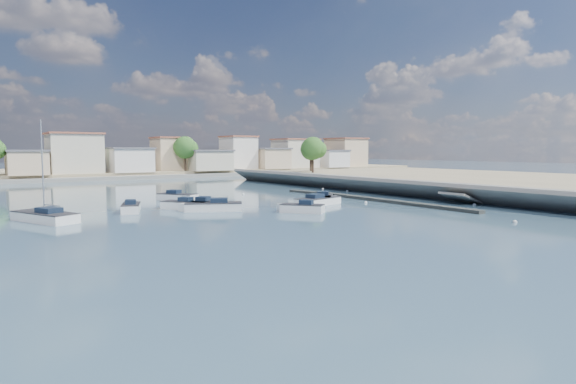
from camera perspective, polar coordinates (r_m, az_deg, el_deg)
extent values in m
plane|color=#335567|center=(78.79, -8.13, 0.45)|extent=(400.00, 400.00, 0.00)
cube|color=slate|center=(68.79, 16.32, 0.39)|extent=(5.00, 90.00, 1.80)
cube|color=slate|center=(65.50, 13.90, 0.23)|extent=(4.17, 90.00, 2.86)
cube|color=gray|center=(87.31, 25.77, 1.00)|extent=(40.00, 90.00, 1.70)
cube|color=slate|center=(59.82, 20.21, -0.86)|extent=(5.31, 3.50, 1.94)
cube|color=black|center=(58.33, 11.38, -1.01)|extent=(1.00, 26.00, 0.35)
cube|color=black|center=(68.51, 2.70, -0.06)|extent=(2.00, 8.05, 0.30)
cube|color=gray|center=(127.46, -18.47, 2.28)|extent=(160.00, 40.00, 1.40)
cube|color=slate|center=(107.43, -15.42, 1.73)|extent=(160.00, 2.50, 0.80)
cube|color=#D3B691|center=(106.13, -28.55, 3.03)|extent=(7.00, 8.00, 4.50)
cube|color=#595960|center=(106.10, -28.60, 4.33)|extent=(7.42, 8.48, 0.35)
cube|color=beige|center=(109.33, -23.99, 4.16)|extent=(10.00, 9.00, 8.00)
cube|color=#99513D|center=(109.38, -24.06, 6.35)|extent=(10.60, 9.54, 0.35)
cube|color=silver|center=(110.88, -18.26, 3.57)|extent=(8.50, 8.50, 5.00)
cube|color=#595960|center=(110.85, -18.29, 4.95)|extent=(9.01, 9.01, 0.35)
cube|color=#D3B691|center=(116.82, -13.95, 4.35)|extent=(6.50, 7.50, 7.50)
cube|color=#99513D|center=(116.85, -13.99, 6.27)|extent=(6.89, 7.95, 0.35)
cube|color=beige|center=(116.20, -9.54, 3.68)|extent=(9.50, 9.00, 4.50)
cube|color=#595960|center=(116.18, -9.55, 4.88)|extent=(10.07, 9.54, 0.35)
cube|color=silver|center=(123.33, -5.89, 4.61)|extent=(7.00, 8.00, 8.00)
cube|color=#99513D|center=(123.37, -5.91, 6.55)|extent=(7.42, 8.48, 0.35)
cube|color=#D3B691|center=(125.63, -2.23, 3.95)|extent=(8.00, 9.00, 5.00)
cube|color=#595960|center=(125.61, -2.24, 5.17)|extent=(8.48, 9.54, 0.35)
cube|color=beige|center=(131.42, 0.88, 4.55)|extent=(10.50, 8.50, 7.50)
cube|color=#99513D|center=(131.44, 0.88, 6.26)|extent=(11.13, 9.01, 0.35)
cube|color=silver|center=(136.49, 5.15, 3.92)|extent=(7.50, 7.50, 4.50)
cube|color=#595960|center=(136.47, 5.16, 4.93)|extent=(7.95, 7.95, 0.35)
cube|color=#D3B691|center=(143.92, 6.87, 4.65)|extent=(9.00, 9.50, 8.00)
cube|color=#99513D|center=(143.96, 6.89, 6.31)|extent=(9.54, 10.07, 0.35)
cylinder|color=#38281E|center=(110.93, -22.51, 2.90)|extent=(0.44, 0.44, 2.93)
sphere|color=#27521B|center=(110.89, -22.56, 4.40)|extent=(4.16, 4.16, 4.16)
sphere|color=#27521B|center=(110.54, -22.10, 4.31)|extent=(3.12, 3.12, 3.12)
sphere|color=#27521B|center=(111.14, -22.93, 4.45)|extent=(2.86, 2.86, 2.86)
cylinder|color=#38281E|center=(112.92, -12.09, 3.38)|extent=(0.44, 0.44, 3.60)
sphere|color=#27521B|center=(112.88, -12.13, 5.18)|extent=(5.12, 5.12, 5.12)
sphere|color=#27521B|center=(112.65, -11.55, 5.07)|extent=(3.84, 3.84, 3.84)
sphere|color=#27521B|center=(113.03, -12.60, 5.25)|extent=(3.52, 3.52, 3.52)
cylinder|color=#38281E|center=(122.49, -5.66, 3.47)|extent=(0.44, 0.44, 3.15)
sphere|color=#27521B|center=(122.44, -5.67, 4.93)|extent=(4.48, 4.48, 4.48)
sphere|color=#27521B|center=(122.36, -5.20, 4.84)|extent=(3.36, 3.36, 3.36)
sphere|color=#27521B|center=(122.48, -6.06, 4.99)|extent=(3.08, 3.08, 3.08)
cylinder|color=#38281E|center=(130.06, 0.77, 3.49)|extent=(0.44, 0.44, 2.70)
sphere|color=#27521B|center=(130.02, 0.77, 4.66)|extent=(3.84, 3.84, 3.84)
sphere|color=#27521B|center=(130.04, 1.15, 4.58)|extent=(2.88, 2.88, 2.88)
sphere|color=#27521B|center=(129.97, 0.46, 4.72)|extent=(2.64, 2.64, 2.64)
cylinder|color=#38281E|center=(93.59, 2.96, 3.27)|extent=(0.44, 0.44, 3.15)
sphere|color=#27521B|center=(93.55, 2.96, 5.18)|extent=(4.48, 4.48, 4.48)
sphere|color=#27521B|center=(93.61, 3.58, 5.05)|extent=(3.36, 3.36, 3.36)
sphere|color=#27521B|center=(93.46, 2.47, 5.27)|extent=(3.08, 3.08, 3.08)
cylinder|color=#38281E|center=(100.79, 2.71, 3.33)|extent=(0.44, 0.44, 2.93)
sphere|color=#27521B|center=(100.74, 2.72, 4.98)|extent=(4.16, 4.16, 4.16)
sphere|color=#27521B|center=(100.80, 3.25, 4.87)|extent=(3.12, 3.12, 3.12)
sphere|color=#27521B|center=(100.67, 2.29, 5.05)|extent=(2.86, 2.86, 2.86)
cube|color=white|center=(47.69, 1.69, -2.09)|extent=(3.94, 4.34, 1.00)
cube|color=white|center=(48.21, -0.40, -2.01)|extent=(1.29, 1.29, 1.00)
cube|color=#262628|center=(47.63, 1.69, -1.49)|extent=(3.97, 4.36, 0.08)
cube|color=#152133|center=(47.50, 2.18, -1.22)|extent=(1.60, 1.63, 0.48)
cube|color=white|center=(52.06, -9.78, -1.56)|extent=(4.88, 4.56, 1.00)
cube|color=white|center=(53.90, -8.86, -1.33)|extent=(1.47, 1.47, 1.00)
cube|color=#262628|center=(52.01, -9.79, -1.01)|extent=(4.90, 4.59, 0.08)
cube|color=#152133|center=(51.56, -10.02, -0.80)|extent=(1.86, 1.84, 0.48)
cube|color=white|center=(49.82, -8.81, -1.84)|extent=(6.10, 4.56, 1.00)
cube|color=white|center=(49.96, -11.66, -1.87)|extent=(1.94, 1.94, 1.00)
cube|color=#262628|center=(49.77, -8.82, -1.27)|extent=(6.12, 4.60, 0.08)
cube|color=#152133|center=(49.73, -8.16, -0.99)|extent=(2.15, 1.99, 0.48)
cube|color=white|center=(56.89, 4.13, -0.95)|extent=(4.91, 5.03, 1.00)
cube|color=white|center=(54.78, 3.93, -1.18)|extent=(1.49, 1.49, 1.00)
cube|color=#262628|center=(56.84, 4.13, -0.45)|extent=(4.94, 5.06, 0.08)
cube|color=#152133|center=(57.32, 4.18, -0.16)|extent=(1.95, 1.96, 0.48)
cube|color=white|center=(50.62, -18.11, -1.92)|extent=(2.97, 4.52, 1.00)
cube|color=white|center=(52.41, -17.99, -1.69)|extent=(1.57, 1.57, 1.00)
cube|color=#262628|center=(50.56, -18.12, -1.36)|extent=(3.00, 4.53, 0.08)
cube|color=#152133|center=(50.12, -18.16, -1.14)|extent=(1.39, 1.53, 0.48)
cube|color=white|center=(51.74, -12.43, -1.65)|extent=(3.94, 4.51, 1.00)
cube|color=white|center=(52.75, -14.13, -1.56)|extent=(1.40, 1.40, 1.00)
cube|color=#262628|center=(51.69, -12.44, -1.10)|extent=(3.96, 4.53, 0.08)
cube|color=#152133|center=(51.44, -12.04, -0.85)|extent=(1.63, 1.68, 0.48)
cube|color=white|center=(60.72, -12.98, -0.69)|extent=(4.28, 5.16, 1.00)
cube|color=white|center=(59.52, -11.30, -0.77)|extent=(1.56, 1.56, 1.00)
cube|color=#262628|center=(60.68, -12.99, -0.22)|extent=(4.31, 5.18, 0.08)
cube|color=#152133|center=(60.94, -13.37, 0.02)|extent=(1.78, 1.88, 0.48)
cube|color=white|center=(54.47, 3.59, -1.21)|extent=(6.19, 3.70, 1.00)
cube|color=white|center=(56.46, 5.12, -1.00)|extent=(2.19, 2.19, 1.00)
cube|color=#262628|center=(54.41, 3.60, -0.69)|extent=(6.20, 3.75, 0.08)
cube|color=#152133|center=(53.93, 3.22, -0.48)|extent=(2.05, 1.81, 0.48)
cube|color=white|center=(46.72, -26.87, -2.78)|extent=(4.82, 7.17, 1.00)
cube|color=white|center=(49.30, -28.67, -2.47)|extent=(2.09, 2.09, 1.00)
cube|color=#262628|center=(46.65, -26.90, -2.17)|extent=(4.86, 7.19, 0.08)
cube|color=#152133|center=(46.05, -26.47, -1.94)|extent=(2.11, 2.44, 0.48)
cylinder|color=silver|center=(46.36, -27.09, 2.74)|extent=(0.12, 0.12, 8.00)
cylinder|color=silver|center=(45.56, -26.15, -1.41)|extent=(1.03, 2.23, 0.08)
sphere|color=white|center=(57.91, 21.21, -1.42)|extent=(0.36, 0.36, 0.36)
sphere|color=white|center=(56.67, 9.20, -1.28)|extent=(0.36, 0.36, 0.36)
sphere|color=white|center=(45.40, 25.31, -3.25)|extent=(0.36, 0.36, 0.36)
sphere|color=white|center=(72.28, 7.03, 0.09)|extent=(0.36, 0.36, 0.36)
sphere|color=white|center=(66.98, -5.33, -0.28)|extent=(0.36, 0.36, 0.36)
sphere|color=white|center=(76.09, 4.15, 0.36)|extent=(0.36, 0.36, 0.36)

